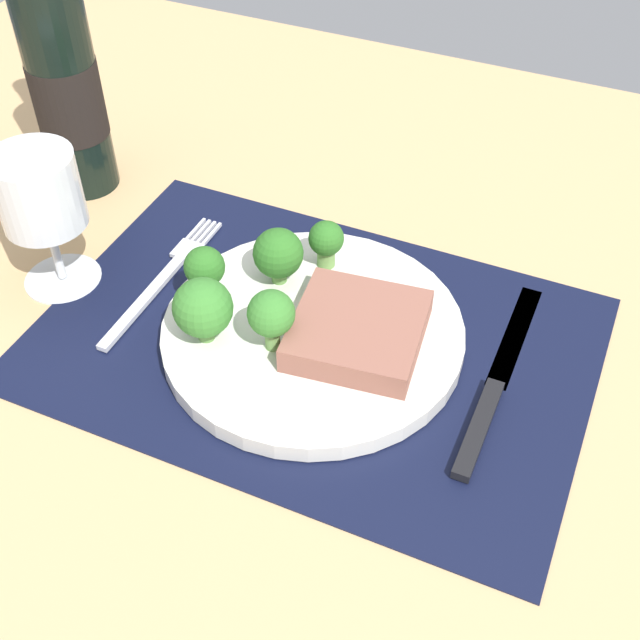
# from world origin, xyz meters

# --- Properties ---
(ground_plane) EXTENTS (1.40, 1.10, 0.03)m
(ground_plane) POSITION_xyz_m (0.00, 0.00, -0.01)
(ground_plane) COLOR tan
(placemat) EXTENTS (0.47, 0.32, 0.00)m
(placemat) POSITION_xyz_m (0.00, 0.00, 0.00)
(placemat) COLOR black
(placemat) RESTS_ON ground_plane
(plate) EXTENTS (0.26, 0.26, 0.02)m
(plate) POSITION_xyz_m (0.00, 0.00, 0.01)
(plate) COLOR silver
(plate) RESTS_ON placemat
(steak) EXTENTS (0.12, 0.12, 0.02)m
(steak) POSITION_xyz_m (0.04, -0.00, 0.03)
(steak) COLOR #8C5647
(steak) RESTS_ON plate
(broccoli_back_left) EXTENTS (0.05, 0.05, 0.06)m
(broccoli_back_left) POSITION_xyz_m (-0.08, -0.05, 0.05)
(broccoli_back_left) COLOR #5B8942
(broccoli_back_left) RESTS_ON plate
(broccoli_center) EXTENTS (0.04, 0.04, 0.05)m
(broccoli_center) POSITION_xyz_m (-0.05, 0.04, 0.05)
(broccoli_center) COLOR #5B8942
(broccoli_center) RESTS_ON plate
(broccoli_near_steak) EXTENTS (0.04, 0.04, 0.05)m
(broccoli_near_steak) POSITION_xyz_m (-0.10, -0.00, 0.05)
(broccoli_near_steak) COLOR #5B8942
(broccoli_near_steak) RESTS_ON plate
(broccoli_front_edge) EXTENTS (0.03, 0.03, 0.05)m
(broccoli_front_edge) POSITION_xyz_m (-0.02, 0.08, 0.05)
(broccoli_front_edge) COLOR #6B994C
(broccoli_front_edge) RESTS_ON plate
(broccoli_near_fork) EXTENTS (0.04, 0.04, 0.06)m
(broccoli_near_fork) POSITION_xyz_m (-0.02, -0.04, 0.06)
(broccoli_near_fork) COLOR #6B994C
(broccoli_near_fork) RESTS_ON plate
(fork) EXTENTS (0.02, 0.19, 0.01)m
(fork) POSITION_xyz_m (-0.16, 0.01, 0.01)
(fork) COLOR silver
(fork) RESTS_ON placemat
(knife) EXTENTS (0.02, 0.23, 0.01)m
(knife) POSITION_xyz_m (0.16, 0.01, 0.01)
(knife) COLOR black
(knife) RESTS_ON placemat
(wine_bottle) EXTENTS (0.07, 0.07, 0.32)m
(wine_bottle) POSITION_xyz_m (-0.32, 0.12, 0.12)
(wine_bottle) COLOR black
(wine_bottle) RESTS_ON ground_plane
(wine_glass) EXTENTS (0.07, 0.07, 0.13)m
(wine_glass) POSITION_xyz_m (-0.25, -0.02, 0.09)
(wine_glass) COLOR silver
(wine_glass) RESTS_ON ground_plane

